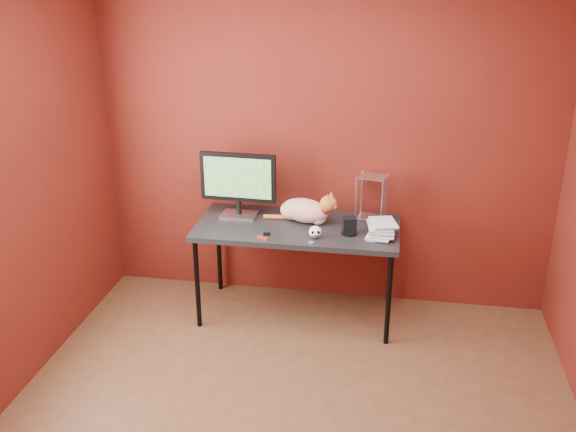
% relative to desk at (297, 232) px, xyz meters
% --- Properties ---
extents(room, '(3.52, 3.52, 2.61)m').
position_rel_desk_xyz_m(room, '(0.15, -1.37, 0.75)').
color(room, '#53311C').
rests_on(room, ground).
extents(desk, '(1.50, 0.70, 0.75)m').
position_rel_desk_xyz_m(desk, '(0.00, 0.00, 0.00)').
color(desk, black).
rests_on(desk, ground).
extents(monitor, '(0.58, 0.19, 0.50)m').
position_rel_desk_xyz_m(monitor, '(-0.47, 0.11, 0.33)').
color(monitor, silver).
rests_on(monitor, desk).
extents(cat, '(0.56, 0.31, 0.26)m').
position_rel_desk_xyz_m(cat, '(0.05, 0.08, 0.14)').
color(cat, '#DD5B2E').
rests_on(cat, desk).
extents(skull_mug, '(0.09, 0.09, 0.09)m').
position_rel_desk_xyz_m(skull_mug, '(0.16, -0.20, 0.10)').
color(skull_mug, white).
rests_on(skull_mug, desk).
extents(speaker, '(0.11, 0.11, 0.13)m').
position_rel_desk_xyz_m(speaker, '(0.39, -0.10, 0.11)').
color(speaker, black).
rests_on(speaker, desk).
extents(book_stack, '(0.22, 0.27, 1.16)m').
position_rel_desk_xyz_m(book_stack, '(0.53, -0.08, 0.63)').
color(book_stack, beige).
rests_on(book_stack, desk).
extents(wire_rack, '(0.23, 0.20, 0.34)m').
position_rel_desk_xyz_m(wire_rack, '(0.53, 0.23, 0.22)').
color(wire_rack, silver).
rests_on(wire_rack, desk).
extents(pocket_knife, '(0.09, 0.05, 0.02)m').
position_rel_desk_xyz_m(pocket_knife, '(-0.20, -0.29, 0.06)').
color(pocket_knife, '#B0280D').
rests_on(pocket_knife, desk).
extents(black_gadget, '(0.05, 0.03, 0.02)m').
position_rel_desk_xyz_m(black_gadget, '(-0.19, -0.21, 0.06)').
color(black_gadget, black).
rests_on(black_gadget, desk).
extents(washer, '(0.04, 0.04, 0.00)m').
position_rel_desk_xyz_m(washer, '(0.14, -0.29, 0.05)').
color(washer, silver).
rests_on(washer, desk).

